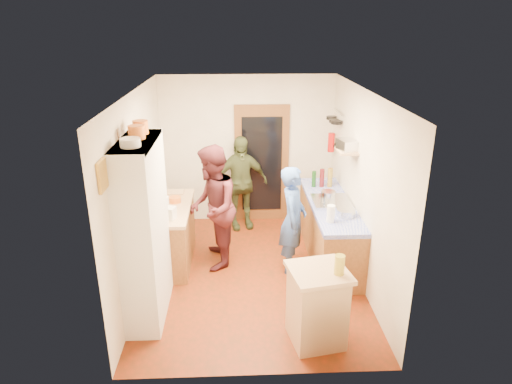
{
  "coord_description": "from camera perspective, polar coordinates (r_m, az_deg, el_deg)",
  "views": [
    {
      "loc": [
        -0.2,
        -5.73,
        3.44
      ],
      "look_at": [
        0.07,
        0.15,
        1.21
      ],
      "focal_mm": 32.0,
      "sensor_mm": 36.0,
      "label": 1
    }
  ],
  "objects": [
    {
      "name": "right_counter_top",
      "position": [
        6.89,
        9.33,
        -1.48
      ],
      "size": [
        0.62,
        2.22,
        0.06
      ],
      "primitive_type": "cube",
      "color": "#1221C2",
      "rests_on": "right_counter_base"
    },
    {
      "name": "hob",
      "position": [
        6.85,
        9.39,
        -1.16
      ],
      "size": [
        0.55,
        0.58,
        0.04
      ],
      "primitive_type": "cube",
      "color": "silver",
      "rests_on": "right_counter_top"
    },
    {
      "name": "pan_hang_a",
      "position": [
        7.42,
        10.03,
        8.59
      ],
      "size": [
        0.18,
        0.18,
        0.05
      ],
      "primitive_type": "cylinder",
      "color": "black",
      "rests_on": "pan_rail"
    },
    {
      "name": "left_counter_top",
      "position": [
        6.77,
        -10.9,
        -1.94
      ],
      "size": [
        0.64,
        1.44,
        0.05
      ],
      "primitive_type": "cube",
      "color": "tan",
      "rests_on": "left_counter_base"
    },
    {
      "name": "picture_frame",
      "position": [
        4.59,
        -18.66,
        1.97
      ],
      "size": [
        0.03,
        0.25,
        0.3
      ],
      "primitive_type": "cube",
      "color": "gold",
      "rests_on": "wall_left"
    },
    {
      "name": "toaster",
      "position": [
        6.32,
        -11.04,
        -2.56
      ],
      "size": [
        0.25,
        0.2,
        0.16
      ],
      "primitive_type": "cube",
      "rotation": [
        0.0,
        0.0,
        -0.3
      ],
      "color": "white",
      "rests_on": "left_counter_top"
    },
    {
      "name": "door_glass",
      "position": [
        8.05,
        0.73,
        3.44
      ],
      "size": [
        0.7,
        0.02,
        1.7
      ],
      "primitive_type": "cube",
      "color": "black",
      "rests_on": "door_frame"
    },
    {
      "name": "radio",
      "position": [
        6.59,
        11.33,
        5.81
      ],
      "size": [
        0.28,
        0.34,
        0.15
      ],
      "primitive_type": "cube",
      "rotation": [
        0.0,
        0.0,
        0.22
      ],
      "color": "silver",
      "rests_on": "wall_shelf"
    },
    {
      "name": "ceiling",
      "position": [
        5.8,
        -0.6,
        12.49
      ],
      "size": [
        3.0,
        4.0,
        0.02
      ],
      "primitive_type": "cube",
      "color": "silver",
      "rests_on": "ground"
    },
    {
      "name": "right_counter_base",
      "position": [
        7.07,
        9.12,
        -4.86
      ],
      "size": [
        0.6,
        2.2,
        0.84
      ],
      "primitive_type": "cube",
      "color": "#985D2C",
      "rests_on": "ground"
    },
    {
      "name": "wall_back",
      "position": [
        8.04,
        -1.08,
        5.27
      ],
      "size": [
        3.0,
        0.02,
        2.6
      ],
      "primitive_type": "cube",
      "color": "beige",
      "rests_on": "ground"
    },
    {
      "name": "door_frame",
      "position": [
        8.08,
        0.72,
        3.51
      ],
      "size": [
        0.95,
        0.06,
        2.1
      ],
      "primitive_type": "cube",
      "color": "brown",
      "rests_on": "ground"
    },
    {
      "name": "bottle_c",
      "position": [
        7.45,
        9.24,
        1.79
      ],
      "size": [
        0.1,
        0.1,
        0.31
      ],
      "primitive_type": "cylinder",
      "rotation": [
        0.0,
        0.0,
        0.3
      ],
      "color": "olive",
      "rests_on": "right_counter_top"
    },
    {
      "name": "bottle_a",
      "position": [
        7.42,
        7.25,
        1.62
      ],
      "size": [
        0.07,
        0.07,
        0.26
      ],
      "primitive_type": "cylinder",
      "rotation": [
        0.0,
        0.0,
        0.08
      ],
      "color": "#143F14",
      "rests_on": "right_counter_top"
    },
    {
      "name": "wall_shelf",
      "position": [
        6.61,
        11.28,
        5.06
      ],
      "size": [
        0.26,
        0.42,
        0.03
      ],
      "primitive_type": "cube",
      "color": "tan",
      "rests_on": "wall_right"
    },
    {
      "name": "cutting_board",
      "position": [
        5.07,
        7.12,
        -9.6
      ],
      "size": [
        0.4,
        0.34,
        0.02
      ],
      "primitive_type": "cube",
      "rotation": [
        0.0,
        0.0,
        0.19
      ],
      "color": "white",
      "rests_on": "island_top"
    },
    {
      "name": "person_left",
      "position": [
        6.61,
        -5.19,
        -1.83
      ],
      "size": [
        0.71,
        0.9,
        1.83
      ],
      "primitive_type": "imported",
      "rotation": [
        0.0,
        0.0,
        -1.55
      ],
      "color": "#44191E",
      "rests_on": "ground"
    },
    {
      "name": "hutch_top_shelf",
      "position": [
        5.21,
        -14.79,
        6.03
      ],
      "size": [
        0.4,
        1.14,
        0.04
      ],
      "primitive_type": "cube",
      "color": "silver",
      "rests_on": "hutch_body"
    },
    {
      "name": "island_base",
      "position": [
        5.29,
        7.61,
        -14.14
      ],
      "size": [
        0.64,
        0.64,
        0.86
      ],
      "primitive_type": "cube",
      "rotation": [
        0.0,
        0.0,
        0.19
      ],
      "color": "tan",
      "rests_on": "ground"
    },
    {
      "name": "person_hob",
      "position": [
        6.47,
        4.88,
        -3.58
      ],
      "size": [
        0.49,
        0.64,
        1.57
      ],
      "primitive_type": "imported",
      "rotation": [
        0.0,
        0.0,
        1.35
      ],
      "color": "#3555A3",
      "rests_on": "ground"
    },
    {
      "name": "wall_left",
      "position": [
        6.26,
        -14.51,
        0.04
      ],
      "size": [
        0.02,
        4.0,
        2.6
      ],
      "primitive_type": "cube",
      "color": "beige",
      "rests_on": "ground"
    },
    {
      "name": "paper_towel",
      "position": [
        6.17,
        9.33,
        -2.7
      ],
      "size": [
        0.12,
        0.12,
        0.24
      ],
      "primitive_type": "cylinder",
      "rotation": [
        0.0,
        0.0,
        0.1
      ],
      "color": "white",
      "rests_on": "right_counter_top"
    },
    {
      "name": "person_back",
      "position": [
        7.82,
        -1.92,
        1.14
      ],
      "size": [
        1.03,
        0.61,
        1.64
      ],
      "primitive_type": "imported",
      "rotation": [
        0.0,
        0.0,
        0.23
      ],
      "color": "#3A4223",
      "rests_on": "ground"
    },
    {
      "name": "pot_on_hob",
      "position": [
        6.81,
        9.01,
        -0.45
      ],
      "size": [
        0.21,
        0.21,
        0.14
      ],
      "primitive_type": "cylinder",
      "color": "silver",
      "rests_on": "hob"
    },
    {
      "name": "wall_right",
      "position": [
        6.35,
        13.18,
        0.47
      ],
      "size": [
        0.02,
        4.0,
        2.6
      ],
      "primitive_type": "cube",
      "color": "beige",
      "rests_on": "ground"
    },
    {
      "name": "fire_extinguisher",
      "position": [
        7.85,
        9.38,
        6.13
      ],
      "size": [
        0.11,
        0.11,
        0.32
      ],
      "primitive_type": "cylinder",
      "color": "red",
      "rests_on": "wall_right"
    },
    {
      "name": "orange_pot_b",
      "position": [
        5.49,
        -14.24,
        7.86
      ],
      "size": [
        0.18,
        0.18,
        0.16
      ],
      "primitive_type": "cylinder",
      "color": "orange",
      "rests_on": "hutch_top_shelf"
    },
    {
      "name": "oil_jar",
      "position": [
        4.95,
        10.4,
        -8.94
      ],
      "size": [
        0.13,
        0.13,
        0.22
      ],
      "primitive_type": "cylinder",
      "rotation": [
        0.0,
        0.0,
        0.19
      ],
      "color": "#AD9E2D",
      "rests_on": "island_top"
    },
    {
      "name": "plate_stack",
      "position": [
        4.95,
        -15.45,
        5.99
      ],
      "size": [
        0.21,
        0.21,
        0.09
      ],
      "primitive_type": "cylinder",
      "color": "white",
      "rests_on": "hutch_top_shelf"
    },
    {
      "name": "pan_rail",
      "position": [
        7.57,
        10.26,
        9.82
      ],
      "size": [
        0.02,
        0.65,
        0.02
      ],
      "primitive_type": "cylinder",
      "rotation": [
        1.57,
        0.0,
        0.0
      ],
      "color": "silver",
      "rests_on": "wall_right"
    },
    {
      "name": "orange_bowl",
      "position": [
        6.87,
        -10.11,
        -0.94
      ],
      "size": [
        0.21,
        0.21,
        0.08
      ],
      "primitive_type": "cylinder",
      "rotation": [
        0.0,
        0.0,
        0.21
      ],
      "color": "orange",
      "rests_on": "left_counter_top"
    },
    {
      "name": "kettle",
      "position": [
        6.6,
        -11.56,
        -1.43
      ],
      "size": [
        0.21,
        0.21,
        0.2
      ],
      "primitive_type": "cylinder",
      "rotation": [
        0.0,
        0.0,
        0.21
      ],
      "color": "white",
      "rests_on": "left_counter_top"
    },
    {
      "name": "hutch_body",
      "position": [
        5.57,
        -13.78,
        -4.76
      ],
      "size": [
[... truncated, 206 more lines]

